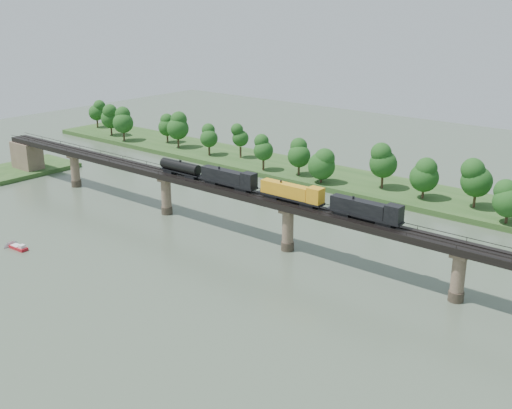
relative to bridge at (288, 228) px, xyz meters
The scene contains 7 objects.
ground 30.49m from the bridge, 90.00° to the right, with size 400.00×400.00×0.00m, color #3E4D3D.
far_bank 55.20m from the bridge, 90.00° to the left, with size 300.00×24.00×1.60m, color #284A1D.
bridge is the anchor object (origin of this frame).
bridge_superstructure 6.33m from the bridge, 90.00° to the left, with size 220.00×4.90×0.75m.
far_treeline 51.30m from the bridge, 99.23° to the left, with size 289.06×17.54×13.60m.
freight_train 9.97m from the bridge, behind, with size 68.56×2.67×4.72m.
motorboat 61.72m from the bridge, 140.88° to the right, with size 5.06×2.07×1.39m.
Camera 1 is at (80.78, -79.26, 55.61)m, focal length 45.00 mm.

